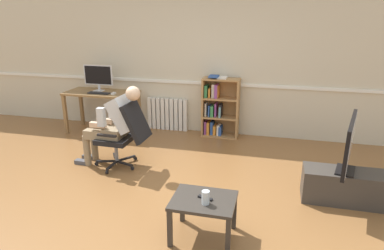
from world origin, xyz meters
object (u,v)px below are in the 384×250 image
bookshelf (218,108)px  office_chair (125,133)px  tv_stand (343,186)px  coffee_table (204,205)px  imac_monitor (98,76)px  drinking_glass (206,197)px  keyboard (99,93)px  radiator (168,114)px  spare_remote (205,198)px  computer_mouse (114,93)px  tv_screen (349,145)px  computer_desk (102,98)px  person_seated (113,123)px

bookshelf → office_chair: bookshelf is taller
tv_stand → coffee_table: 1.80m
imac_monitor → drinking_glass: size_ratio=4.21×
keyboard → tv_stand: 4.21m
radiator → coffee_table: size_ratio=1.26×
imac_monitor → office_chair: size_ratio=0.58×
imac_monitor → office_chair: imac_monitor is taller
office_chair → spare_remote: bearing=49.1°
computer_mouse → tv_screen: (3.64, -1.49, -0.05)m
computer_mouse → coffee_table: computer_mouse is taller
office_chair → tv_screen: tv_screen is taller
imac_monitor → coffee_table: size_ratio=0.91×
computer_desk → coffee_table: 3.67m
imac_monitor → drinking_glass: bearing=-47.3°
computer_desk → computer_mouse: (0.31, -0.12, 0.12)m
spare_remote → drinking_glass: bearing=-148.6°
drinking_glass → spare_remote: size_ratio=0.89×
radiator → tv_screen: tv_screen is taller
imac_monitor → radiator: size_ratio=0.73×
imac_monitor → coffee_table: imac_monitor is taller
tv_screen → computer_desk: bearing=81.6°
tv_stand → bookshelf: bearing=133.9°
tv_screen → bookshelf: bearing=57.7°
office_chair → drinking_glass: (1.47, -1.41, -0.03)m
office_chair → spare_remote: 1.96m
keyboard → spare_remote: (2.48, -2.52, -0.33)m
bookshelf → tv_stand: size_ratio=1.21×
keyboard → person_seated: 1.48m
tv_stand → coffee_table: size_ratio=1.49×
person_seated → radiator: bearing=173.8°
bookshelf → radiator: (-0.98, 0.10, -0.21)m
tv_stand → office_chair: bearing=174.7°
tv_stand → spare_remote: 1.79m
office_chair → person_seated: size_ratio=0.81×
office_chair → spare_remote: size_ratio=6.46×
computer_mouse → radiator: (0.83, 0.51, -0.47)m
coffee_table → spare_remote: bearing=39.0°
radiator → person_seated: 1.78m
computer_desk → radiator: computer_desk is taller
keyboard → person_seated: bearing=-54.1°
bookshelf → drinking_glass: (0.42, -3.04, -0.02)m
computer_desk → imac_monitor: (-0.08, 0.08, 0.38)m
radiator → spare_remote: 3.35m
computer_desk → computer_mouse: size_ratio=13.05×
computer_desk → radiator: 1.25m
person_seated → spare_remote: size_ratio=7.98×
keyboard → coffee_table: 3.56m
computer_mouse → imac_monitor: bearing=152.8°
tv_stand → coffee_table: (-1.44, -1.07, 0.16)m
imac_monitor → bookshelf: bearing=5.5°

